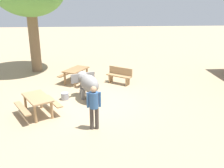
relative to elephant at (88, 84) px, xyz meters
name	(u,v)px	position (x,y,z in m)	size (l,w,h in m)	color
ground_plane	(90,101)	(0.22, 0.08, -0.78)	(60.00, 60.00, 0.00)	tan
elephant	(88,84)	(0.00, 0.00, 0.00)	(1.72, 1.44, 1.22)	slate
person_handler	(94,104)	(2.73, 0.27, 0.17)	(0.32, 0.51, 1.62)	#3F3833
wooden_bench	(120,75)	(-2.20, 1.66, -0.31)	(1.14, 1.37, 0.88)	#9E7A51
picnic_table_near	(38,101)	(1.45, -1.95, -0.19)	(2.05, 2.04, 0.78)	#9E7A51
picnic_table_far	(76,72)	(-2.48, -0.69, -0.19)	(2.05, 2.04, 0.78)	olive
feed_bucket	(65,96)	(-0.10, -1.08, -0.62)	(0.36, 0.36, 0.32)	gray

